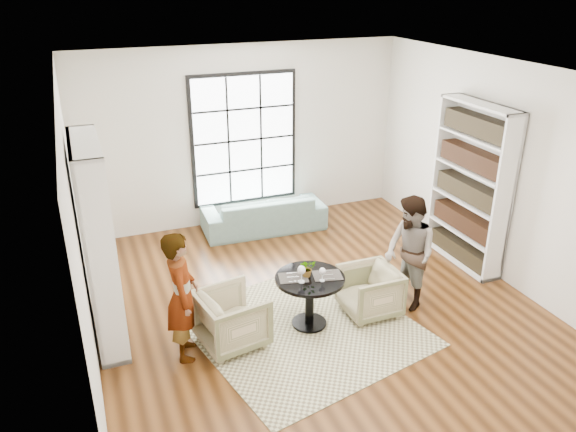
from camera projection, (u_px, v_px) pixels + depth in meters
name	position (u px, v px, depth m)	size (l,w,h in m)	color
ground	(314.00, 303.00, 7.42)	(6.00, 6.00, 0.00)	brown
room_shell	(299.00, 201.00, 7.38)	(6.00, 6.01, 6.00)	silver
rug	(304.00, 328.00, 6.88)	(2.47, 2.47, 0.01)	#C3C092
pedestal_table	(310.00, 290.00, 6.77)	(0.84, 0.84, 0.67)	black
sofa	(264.00, 213.00, 9.44)	(2.03, 0.79, 0.59)	slate
armchair_left	(232.00, 319.00, 6.49)	(0.72, 0.74, 0.67)	tan
armchair_right	(369.00, 291.00, 7.09)	(0.67, 0.69, 0.62)	#BEB888
person_left	(182.00, 296.00, 6.14)	(0.56, 0.37, 1.53)	gray
person_right	(410.00, 253.00, 7.10)	(0.73, 0.57, 1.50)	gray
placemat_left	(293.00, 278.00, 6.68)	(0.34, 0.26, 0.01)	#282623
placemat_right	(327.00, 275.00, 6.73)	(0.34, 0.26, 0.01)	#282623
cutlery_left	(293.00, 277.00, 6.68)	(0.14, 0.22, 0.01)	silver
cutlery_right	(327.00, 275.00, 6.73)	(0.14, 0.22, 0.01)	silver
wine_glass_left	(302.00, 271.00, 6.53)	(0.10, 0.10, 0.21)	silver
wine_glass_right	(322.00, 272.00, 6.57)	(0.08, 0.08, 0.17)	silver
flower_centerpiece	(307.00, 268.00, 6.68)	(0.19, 0.17, 0.22)	gray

